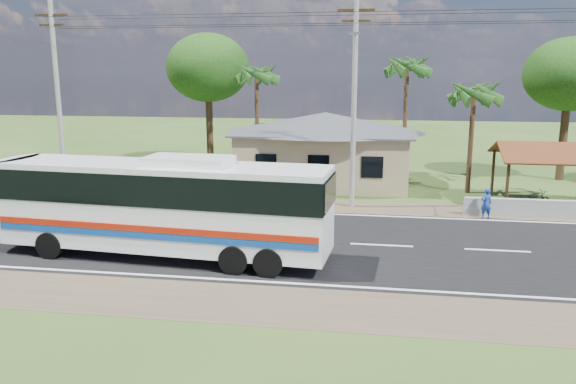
% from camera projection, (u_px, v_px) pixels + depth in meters
% --- Properties ---
extents(ground, '(120.00, 120.00, 0.00)m').
position_uv_depth(ground, '(272.00, 241.00, 23.38)').
color(ground, '#284418').
rests_on(ground, ground).
extents(road, '(120.00, 16.00, 0.03)m').
position_uv_depth(road, '(272.00, 240.00, 23.38)').
color(road, black).
rests_on(road, ground).
extents(house, '(12.40, 10.00, 5.00)m').
position_uv_depth(house, '(325.00, 140.00, 35.23)').
color(house, tan).
rests_on(house, ground).
extents(waiting_shed, '(5.20, 4.48, 3.35)m').
position_uv_depth(waiting_shed, '(548.00, 154.00, 29.06)').
color(waiting_shed, '#392814').
rests_on(waiting_shed, ground).
extents(concrete_barrier, '(7.00, 0.30, 0.90)m').
position_uv_depth(concrete_barrier, '(539.00, 209.00, 26.89)').
color(concrete_barrier, '#9E9E99').
rests_on(concrete_barrier, ground).
extents(utility_poles, '(32.80, 2.22, 11.00)m').
position_uv_depth(utility_poles, '(348.00, 94.00, 28.03)').
color(utility_poles, '#9E9E99').
rests_on(utility_poles, ground).
extents(palm_near, '(2.80, 2.80, 6.70)m').
position_uv_depth(palm_near, '(474.00, 93.00, 31.37)').
color(palm_near, '#47301E').
rests_on(palm_near, ground).
extents(palm_mid, '(2.80, 2.80, 8.20)m').
position_uv_depth(palm_mid, '(407.00, 67.00, 35.94)').
color(palm_mid, '#47301E').
rests_on(palm_mid, ground).
extents(palm_far, '(2.80, 2.80, 7.70)m').
position_uv_depth(palm_far, '(256.00, 75.00, 38.03)').
color(palm_far, '#47301E').
rests_on(palm_far, ground).
extents(tree_behind_house, '(6.00, 6.00, 9.61)m').
position_uv_depth(tree_behind_house, '(208.00, 68.00, 40.47)').
color(tree_behind_house, '#47301E').
rests_on(tree_behind_house, ground).
extents(tree_behind_shed, '(5.60, 5.60, 9.02)m').
position_uv_depth(tree_behind_shed, '(570.00, 75.00, 35.01)').
color(tree_behind_shed, '#47301E').
rests_on(tree_behind_shed, ground).
extents(coach_bus, '(12.69, 3.62, 3.89)m').
position_uv_depth(coach_bus, '(164.00, 200.00, 20.89)').
color(coach_bus, white).
rests_on(coach_bus, ground).
extents(motorcycle, '(1.97, 1.26, 0.98)m').
position_uv_depth(motorcycle, '(534.00, 200.00, 28.60)').
color(motorcycle, black).
rests_on(motorcycle, ground).
extents(person, '(0.62, 0.48, 1.49)m').
position_uv_depth(person, '(486.00, 203.00, 26.72)').
color(person, navy).
rests_on(person, ground).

